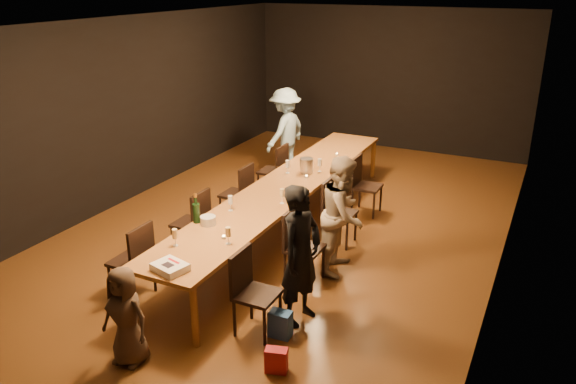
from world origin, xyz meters
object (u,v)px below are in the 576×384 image
at_px(woman_birthday, 301,255).
at_px(birthday_cake, 170,267).
at_px(chair_left_3, 272,171).
at_px(champagne_bottle, 196,208).
at_px(man_blue, 285,131).
at_px(child, 126,316).
at_px(chair_right_2, 340,213).
at_px(chair_right_3, 367,186).
at_px(chair_left_1, 190,222).
at_px(chair_right_0, 257,294).
at_px(plate_stack, 208,220).
at_px(chair_left_0, 130,260).
at_px(chair_right_1, 305,247).
at_px(woman_tan, 343,214).
at_px(ice_bucket, 307,166).
at_px(chair_left_2, 236,193).
at_px(table, 286,188).

distance_m(woman_birthday, birthday_cake, 1.37).
bearing_deg(chair_left_3, champagne_bottle, -170.92).
relative_size(man_blue, child, 1.58).
bearing_deg(chair_right_2, birthday_cake, -15.80).
height_order(chair_right_3, chair_left_1, same).
relative_size(chair_right_0, plate_stack, 4.87).
bearing_deg(child, plate_stack, 94.62).
bearing_deg(chair_left_1, birthday_cake, -150.48).
relative_size(chair_left_0, champagne_bottle, 2.47).
bearing_deg(child, chair_right_1, 66.34).
height_order(woman_tan, plate_stack, woman_tan).
height_order(woman_birthday, birthday_cake, woman_birthday).
xyz_separation_m(chair_right_1, man_blue, (-2.07, 3.66, 0.35)).
xyz_separation_m(chair_right_3, woman_tan, (0.30, -1.89, 0.30)).
bearing_deg(chair_right_2, chair_left_1, -54.78).
bearing_deg(child, chair_right_0, 46.38).
distance_m(chair_right_2, ice_bucket, 1.08).
height_order(chair_left_2, plate_stack, chair_left_2).
height_order(chair_right_0, chair_right_3, same).
bearing_deg(chair_right_1, chair_left_3, -144.69).
relative_size(table, chair_left_2, 6.45).
bearing_deg(chair_left_0, chair_left_3, 0.00).
bearing_deg(chair_right_0, chair_right_1, 180.00).
distance_m(chair_left_0, chair_left_2, 2.40).
bearing_deg(chair_right_1, chair_left_0, -54.78).
distance_m(woman_tan, champagne_bottle, 1.84).
bearing_deg(woman_birthday, chair_left_3, 42.87).
relative_size(woman_birthday, man_blue, 0.97).
xyz_separation_m(chair_right_2, chair_left_2, (-1.70, 0.00, 0.00)).
xyz_separation_m(child, ice_bucket, (0.10, 4.00, 0.35)).
bearing_deg(woman_tan, table, 55.88).
height_order(birthday_cake, champagne_bottle, champagne_bottle).
height_order(chair_right_0, chair_right_2, same).
bearing_deg(chair_left_3, chair_right_1, -144.69).
bearing_deg(chair_left_0, table, -19.50).
relative_size(chair_right_1, plate_stack, 4.87).
height_order(chair_right_3, champagne_bottle, champagne_bottle).
relative_size(chair_left_1, birthday_cake, 2.37).
height_order(woman_birthday, ice_bucket, woman_birthday).
xyz_separation_m(chair_left_3, champagne_bottle, (0.46, -2.88, 0.47)).
relative_size(chair_right_1, chair_left_1, 1.00).
xyz_separation_m(chair_right_3, chair_left_0, (-1.70, -3.60, 0.00)).
bearing_deg(chair_left_0, man_blue, 4.41).
distance_m(chair_right_1, chair_right_3, 2.40).
bearing_deg(woman_birthday, chair_left_0, 112.37).
distance_m(chair_left_0, champagne_bottle, 0.98).
bearing_deg(birthday_cake, ice_bucket, 104.31).
bearing_deg(champagne_bottle, chair_right_0, -30.18).
xyz_separation_m(woman_birthday, birthday_cake, (-1.10, -0.82, -0.00)).
bearing_deg(chair_right_0, ice_bucket, -165.17).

